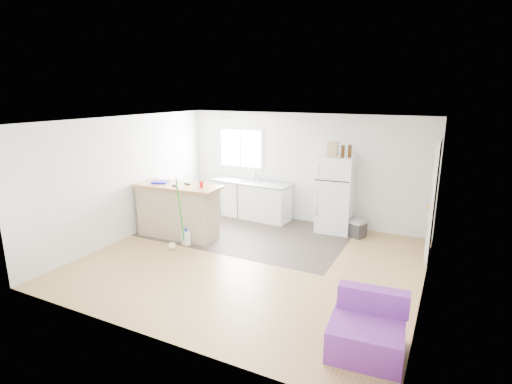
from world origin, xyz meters
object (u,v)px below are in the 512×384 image
peninsula (178,210)px  refrigerator (335,194)px  blue_tray (160,182)px  mop (174,238)px  cardboard_box (333,149)px  purple_seat (367,331)px  cooler (354,227)px  kitchen_cabinets (252,199)px  cleaner_jug (186,238)px  bottle_left (343,151)px  bottle_right (350,151)px  red_cup (201,184)px

peninsula → refrigerator: bearing=29.3°
blue_tray → mop: bearing=-37.8°
peninsula → cardboard_box: bearing=29.1°
purple_seat → cooler: bearing=100.3°
kitchen_cabinets → cleaner_jug: kitchen_cabinets is taller
blue_tray → cardboard_box: cardboard_box is taller
cleaner_jug → kitchen_cabinets: bearing=98.7°
bottle_left → kitchen_cabinets: bearing=175.8°
peninsula → bottle_right: bearing=27.1°
peninsula → blue_tray: 0.67m
kitchen_cabinets → purple_seat: size_ratio=2.23×
cleaner_jug → bottle_right: bearing=56.5°
cooler → blue_tray: bearing=-134.1°
cardboard_box → bottle_left: 0.22m
peninsula → purple_seat: size_ratio=2.05×
cooler → cleaner_jug: 3.36m
blue_tray → peninsula: bearing=3.7°
mop → blue_tray: mop is taller
mop → cardboard_box: bearing=24.0°
kitchen_cabinets → blue_tray: kitchen_cabinets is taller
peninsula → bottle_right: size_ratio=7.10×
cleaner_jug → refrigerator: bearing=59.3°
purple_seat → bottle_right: bottle_right is taller
purple_seat → bottle_left: (-1.32, 3.65, 1.46)m
kitchen_cabinets → refrigerator: refrigerator is taller
kitchen_cabinets → mop: size_ratio=1.39×
mop → bottle_right: size_ratio=5.54×
red_cup → refrigerator: bearing=38.1°
kitchen_cabinets → blue_tray: 2.23m
blue_tray → bottle_left: bearing=27.2°
refrigerator → peninsula: bearing=-150.8°
blue_tray → bottle_left: 3.68m
bottle_left → bottle_right: same height
kitchen_cabinets → cleaner_jug: (-0.32, -2.11, -0.29)m
kitchen_cabinets → cardboard_box: cardboard_box is taller
cooler → bottle_left: bottle_left is taller
purple_seat → cleaner_jug: purple_seat is taller
cleaner_jug → red_cup: red_cup is taller
purple_seat → bottle_right: size_ratio=3.46×
refrigerator → cooler: (0.45, -0.12, -0.61)m
mop → bottle_right: bearing=20.9°
red_cup → cleaner_jug: bearing=-110.9°
blue_tray → cardboard_box: bearing=29.4°
bottle_left → cooler: bearing=-2.1°
cooler → mop: mop is taller
cleaner_jug → blue_tray: 1.27m
peninsula → red_cup: (0.55, 0.05, 0.59)m
cooler → mop: bearing=-120.6°
red_cup → purple_seat: bearing=-29.8°
cleaner_jug → red_cup: 1.06m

